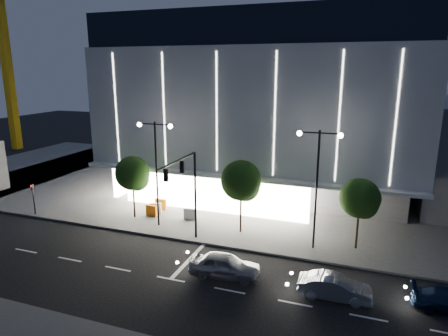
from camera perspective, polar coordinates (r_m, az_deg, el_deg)
name	(u,v)px	position (r m, az deg, el deg)	size (l,w,h in m)	color
ground	(155,264)	(28.84, -9.83, -13.32)	(160.00, 160.00, 0.00)	black
sidewalk_museum	(291,180)	(48.57, 9.58, -1.75)	(70.00, 40.00, 0.15)	#474747
museum	(274,104)	(45.67, 7.14, 9.09)	(30.00, 25.80, 18.00)	#4C4C51
traffic_mast	(187,183)	(29.29, -5.32, -2.12)	(0.33, 5.89, 7.07)	black
street_lamp_west	(156,159)	(33.14, -9.68, 1.31)	(3.16, 0.36, 9.00)	black
street_lamp_east	(317,173)	(29.14, 13.20, -0.63)	(3.16, 0.36, 9.00)	black
ped_signal_far	(33,196)	(40.27, -25.60, -3.61)	(0.22, 0.24, 3.00)	black
tower_crane	(6,19)	(74.00, -28.67, 18.16)	(32.00, 2.00, 28.50)	gold
tree_left	(133,175)	(35.95, -12.89, -1.00)	(3.02, 3.02, 5.72)	black
tree_mid	(241,183)	(31.72, 2.50, -2.10)	(3.25, 3.25, 6.15)	black
tree_right	(360,200)	(30.53, 18.87, -4.41)	(2.91, 2.91, 5.51)	black
car_lead	(225,265)	(26.53, 0.13, -13.74)	(1.86, 4.63, 1.58)	#94959B
car_second	(335,287)	(25.24, 15.52, -16.11)	(1.48, 4.24, 1.40)	#AAADB2
barrier_a	(161,204)	(38.42, -9.03, -5.11)	(1.10, 0.25, 1.00)	orange
barrier_b	(155,208)	(37.36, -9.80, -5.71)	(1.10, 0.25, 1.00)	silver
barrier_c	(151,211)	(36.87, -10.32, -6.00)	(1.10, 0.25, 1.00)	orange
barrier_d	(190,214)	(35.59, -4.90, -6.56)	(1.10, 0.25, 1.00)	silver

